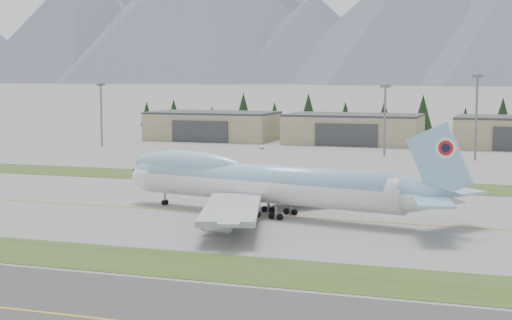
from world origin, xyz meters
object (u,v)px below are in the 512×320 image
(service_vehicle_a, at_px, (262,149))
(service_vehicle_b, at_px, (432,154))
(boeing_747_freighter, at_px, (264,183))
(hangar_center, at_px, (354,129))
(hangar_left, at_px, (213,126))

(service_vehicle_a, height_order, service_vehicle_b, service_vehicle_a)
(boeing_747_freighter, distance_m, service_vehicle_b, 121.20)
(hangar_center, bearing_deg, service_vehicle_b, -43.79)
(hangar_center, distance_m, service_vehicle_b, 43.51)
(boeing_747_freighter, distance_m, service_vehicle_a, 125.85)
(hangar_center, distance_m, service_vehicle_a, 39.81)
(boeing_747_freighter, bearing_deg, hangar_left, 126.60)
(hangar_left, xyz_separation_m, service_vehicle_b, (86.17, -29.88, -5.39))
(hangar_left, bearing_deg, boeing_747_freighter, -65.13)
(boeing_747_freighter, bearing_deg, service_vehicle_b, 93.78)
(boeing_747_freighter, height_order, service_vehicle_a, boeing_747_freighter)
(boeing_747_freighter, distance_m, hangar_center, 150.47)
(hangar_left, bearing_deg, service_vehicle_a, -45.50)
(hangar_center, relative_size, service_vehicle_b, 13.31)
(service_vehicle_b, bearing_deg, boeing_747_freighter, 163.79)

